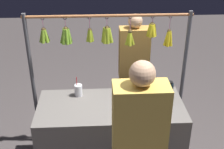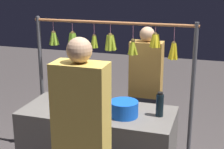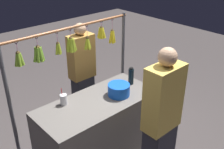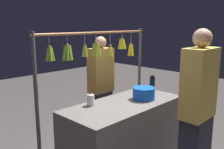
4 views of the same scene
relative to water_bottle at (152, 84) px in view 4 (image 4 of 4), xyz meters
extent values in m
cube|color=#66605B|center=(0.62, 0.03, -0.52)|extent=(1.55, 0.70, 0.82)
cylinder|color=#4C4C51|center=(-0.27, -0.44, -0.09)|extent=(0.04, 0.04, 1.68)
cylinder|color=#4C4C51|center=(1.52, -0.44, -0.09)|extent=(0.04, 0.04, 1.68)
cylinder|color=#9E6038|center=(0.62, -0.44, 0.71)|extent=(1.85, 0.03, 0.03)
torus|color=black|center=(-0.05, -0.44, 0.69)|extent=(0.04, 0.01, 0.04)
cylinder|color=pink|center=(-0.05, -0.44, 0.61)|extent=(0.01, 0.01, 0.16)
sphere|color=brown|center=(-0.05, -0.44, 0.53)|extent=(0.04, 0.04, 0.04)
cylinder|color=yellow|center=(-0.03, -0.44, 0.44)|extent=(0.07, 0.04, 0.18)
cylinder|color=yellow|center=(-0.04, -0.42, 0.44)|extent=(0.04, 0.06, 0.18)
cylinder|color=yellow|center=(-0.07, -0.43, 0.44)|extent=(0.05, 0.05, 0.18)
cylinder|color=yellow|center=(-0.07, -0.45, 0.44)|extent=(0.06, 0.05, 0.18)
cylinder|color=yellow|center=(-0.04, -0.46, 0.44)|extent=(0.04, 0.06, 0.18)
torus|color=black|center=(0.14, -0.44, 0.69)|extent=(0.04, 0.01, 0.04)
cylinder|color=pink|center=(0.14, -0.44, 0.65)|extent=(0.01, 0.01, 0.08)
sphere|color=brown|center=(0.14, -0.44, 0.61)|extent=(0.05, 0.05, 0.05)
cylinder|color=yellow|center=(0.17, -0.43, 0.54)|extent=(0.07, 0.04, 0.14)
cylinder|color=yellow|center=(0.16, -0.41, 0.54)|extent=(0.05, 0.05, 0.14)
cylinder|color=yellow|center=(0.13, -0.41, 0.54)|extent=(0.05, 0.07, 0.15)
cylinder|color=yellow|center=(0.12, -0.44, 0.54)|extent=(0.06, 0.04, 0.14)
cylinder|color=yellow|center=(0.13, -0.46, 0.54)|extent=(0.05, 0.07, 0.15)
cylinder|color=yellow|center=(0.16, -0.46, 0.54)|extent=(0.05, 0.06, 0.15)
torus|color=black|center=(0.39, -0.44, 0.69)|extent=(0.04, 0.01, 0.04)
cylinder|color=pink|center=(0.39, -0.44, 0.61)|extent=(0.01, 0.01, 0.16)
sphere|color=brown|center=(0.39, -0.44, 0.53)|extent=(0.05, 0.05, 0.05)
cylinder|color=#ABB725|center=(0.40, -0.44, 0.45)|extent=(0.08, 0.04, 0.16)
cylinder|color=#ABB725|center=(0.39, -0.42, 0.45)|extent=(0.04, 0.07, 0.16)
cylinder|color=#ABB725|center=(0.37, -0.44, 0.45)|extent=(0.08, 0.04, 0.16)
cylinder|color=#ABB725|center=(0.38, -0.46, 0.45)|extent=(0.04, 0.08, 0.16)
torus|color=black|center=(0.64, -0.44, 0.69)|extent=(0.04, 0.01, 0.04)
cylinder|color=pink|center=(0.64, -0.44, 0.63)|extent=(0.01, 0.01, 0.12)
sphere|color=brown|center=(0.64, -0.44, 0.57)|extent=(0.05, 0.05, 0.05)
cylinder|color=#99B127|center=(0.67, -0.44, 0.49)|extent=(0.06, 0.04, 0.17)
cylinder|color=#99B127|center=(0.66, -0.41, 0.49)|extent=(0.06, 0.07, 0.17)
cylinder|color=#99B127|center=(0.64, -0.40, 0.49)|extent=(0.04, 0.06, 0.17)
cylinder|color=#99B127|center=(0.61, -0.43, 0.49)|extent=(0.07, 0.05, 0.17)
cylinder|color=#99B127|center=(0.61, -0.45, 0.49)|extent=(0.07, 0.05, 0.17)
cylinder|color=#99B127|center=(0.63, -0.47, 0.49)|extent=(0.05, 0.08, 0.17)
cylinder|color=#99B127|center=(0.66, -0.46, 0.49)|extent=(0.06, 0.06, 0.17)
torus|color=black|center=(0.83, -0.44, 0.69)|extent=(0.04, 0.01, 0.04)
cylinder|color=pink|center=(0.83, -0.44, 0.62)|extent=(0.01, 0.01, 0.13)
sphere|color=brown|center=(0.83, -0.44, 0.56)|extent=(0.04, 0.04, 0.04)
cylinder|color=#9AB127|center=(0.84, -0.44, 0.49)|extent=(0.06, 0.03, 0.14)
cylinder|color=#9AB127|center=(0.83, -0.42, 0.49)|extent=(0.03, 0.05, 0.14)
cylinder|color=#9AB127|center=(0.81, -0.44, 0.49)|extent=(0.05, 0.03, 0.14)
cylinder|color=#9AB127|center=(0.83, -0.45, 0.49)|extent=(0.04, 0.06, 0.14)
torus|color=black|center=(1.09, -0.44, 0.69)|extent=(0.04, 0.01, 0.04)
cylinder|color=pink|center=(1.09, -0.44, 0.63)|extent=(0.01, 0.01, 0.12)
sphere|color=brown|center=(1.09, -0.44, 0.57)|extent=(0.05, 0.05, 0.05)
cylinder|color=#71A32C|center=(1.12, -0.44, 0.49)|extent=(0.08, 0.04, 0.17)
cylinder|color=#71A32C|center=(1.11, -0.41, 0.49)|extent=(0.06, 0.06, 0.18)
cylinder|color=#71A32C|center=(1.08, -0.41, 0.49)|extent=(0.05, 0.06, 0.17)
cylinder|color=#71A32C|center=(1.06, -0.43, 0.49)|extent=(0.06, 0.05, 0.17)
cylinder|color=#71A32C|center=(1.06, -0.45, 0.49)|extent=(0.07, 0.05, 0.18)
cylinder|color=#71A32C|center=(1.08, -0.47, 0.49)|extent=(0.05, 0.08, 0.18)
cylinder|color=#71A32C|center=(1.11, -0.46, 0.49)|extent=(0.05, 0.05, 0.17)
torus|color=black|center=(1.33, -0.44, 0.69)|extent=(0.04, 0.02, 0.04)
cylinder|color=pink|center=(1.33, -0.44, 0.63)|extent=(0.01, 0.01, 0.12)
sphere|color=brown|center=(1.33, -0.44, 0.57)|extent=(0.05, 0.05, 0.05)
cylinder|color=#7BA72A|center=(1.35, -0.44, 0.50)|extent=(0.07, 0.04, 0.15)
cylinder|color=#7BA72A|center=(1.33, -0.42, 0.50)|extent=(0.05, 0.06, 0.15)
cylinder|color=#7BA72A|center=(1.30, -0.43, 0.50)|extent=(0.06, 0.05, 0.15)
cylinder|color=#7BA72A|center=(1.30, -0.45, 0.50)|extent=(0.07, 0.06, 0.15)
cylinder|color=#7BA72A|center=(1.33, -0.46, 0.50)|extent=(0.05, 0.06, 0.15)
cylinder|color=black|center=(0.00, 0.00, -0.01)|extent=(0.07, 0.07, 0.22)
cylinder|color=black|center=(0.00, 0.00, 0.12)|extent=(0.05, 0.05, 0.02)
cylinder|color=blue|center=(0.33, 0.11, -0.04)|extent=(0.28, 0.28, 0.15)
cylinder|color=silver|center=(0.97, -0.18, -0.05)|extent=(0.09, 0.09, 0.13)
cylinder|color=red|center=(0.98, -0.18, 0.00)|extent=(0.01, 0.02, 0.22)
cube|color=#2D2D38|center=(0.29, -0.73, -0.56)|extent=(0.30, 0.20, 0.75)
cube|color=#BF8C3F|center=(0.29, -0.73, 0.14)|extent=(0.37, 0.20, 0.66)
sphere|color=tan|center=(0.29, -0.73, 0.56)|extent=(0.17, 0.17, 0.17)
cube|color=gold|center=(0.45, 0.88, 0.24)|extent=(0.41, 0.22, 0.71)
sphere|color=tan|center=(0.45, 0.88, 0.69)|extent=(0.19, 0.19, 0.19)
camera|label=1|loc=(0.76, 2.68, 1.63)|focal=47.96mm
camera|label=2|loc=(-0.49, 3.07, 1.20)|focal=54.79mm
camera|label=3|loc=(2.39, 2.25, 1.67)|focal=43.28mm
camera|label=4|loc=(2.82, 1.97, 0.83)|focal=40.47mm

